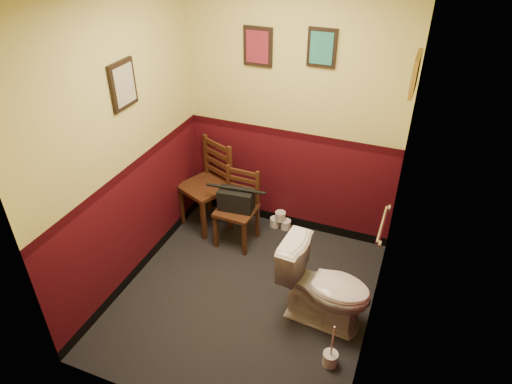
% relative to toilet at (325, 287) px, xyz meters
% --- Properties ---
extents(floor, '(2.20, 2.40, 0.00)m').
position_rel_toilet_xyz_m(floor, '(-0.72, 0.00, -0.38)').
color(floor, black).
rests_on(floor, ground).
extents(wall_back, '(2.20, 0.00, 2.70)m').
position_rel_toilet_xyz_m(wall_back, '(-0.72, 1.20, 0.97)').
color(wall_back, '#410A12').
rests_on(wall_back, ground).
extents(wall_front, '(2.20, 0.00, 2.70)m').
position_rel_toilet_xyz_m(wall_front, '(-0.72, -1.20, 0.97)').
color(wall_front, '#410A12').
rests_on(wall_front, ground).
extents(wall_left, '(0.00, 2.40, 2.70)m').
position_rel_toilet_xyz_m(wall_left, '(-1.82, 0.00, 0.97)').
color(wall_left, '#410A12').
rests_on(wall_left, ground).
extents(wall_right, '(0.00, 2.40, 2.70)m').
position_rel_toilet_xyz_m(wall_right, '(0.38, 0.00, 0.97)').
color(wall_right, '#410A12').
rests_on(wall_right, ground).
extents(grab_bar, '(0.05, 0.56, 0.06)m').
position_rel_toilet_xyz_m(grab_bar, '(0.35, 0.25, 0.57)').
color(grab_bar, silver).
rests_on(grab_bar, wall_right).
extents(framed_print_back_a, '(0.28, 0.04, 0.36)m').
position_rel_toilet_xyz_m(framed_print_back_a, '(-1.07, 1.18, 1.57)').
color(framed_print_back_a, black).
rests_on(framed_print_back_a, wall_back).
extents(framed_print_back_b, '(0.26, 0.04, 0.34)m').
position_rel_toilet_xyz_m(framed_print_back_b, '(-0.47, 1.18, 1.62)').
color(framed_print_back_b, black).
rests_on(framed_print_back_b, wall_back).
extents(framed_print_left, '(0.04, 0.30, 0.38)m').
position_rel_toilet_xyz_m(framed_print_left, '(-1.80, 0.10, 1.47)').
color(framed_print_left, black).
rests_on(framed_print_left, wall_left).
extents(framed_print_right, '(0.04, 0.34, 0.28)m').
position_rel_toilet_xyz_m(framed_print_right, '(0.36, 0.60, 1.67)').
color(framed_print_right, olive).
rests_on(framed_print_right, wall_right).
extents(toilet, '(0.81, 0.50, 0.76)m').
position_rel_toilet_xyz_m(toilet, '(0.00, 0.00, 0.00)').
color(toilet, white).
rests_on(toilet, floor).
extents(toilet_brush, '(0.12, 0.12, 0.43)m').
position_rel_toilet_xyz_m(toilet_brush, '(0.18, -0.43, -0.31)').
color(toilet_brush, silver).
rests_on(toilet_brush, floor).
extents(chair_left, '(0.60, 0.60, 0.97)m').
position_rel_toilet_xyz_m(chair_left, '(-1.55, 0.92, 0.10)').
color(chair_left, '#3D2012').
rests_on(chair_left, floor).
extents(chair_right, '(0.39, 0.39, 0.81)m').
position_rel_toilet_xyz_m(chair_right, '(-1.12, 0.74, 0.03)').
color(chair_right, '#3D2012').
rests_on(chair_right, floor).
extents(handbag, '(0.37, 0.21, 0.26)m').
position_rel_toilet_xyz_m(handbag, '(-1.12, 0.71, 0.16)').
color(handbag, black).
rests_on(handbag, chair_right).
extents(tp_stack, '(0.24, 0.12, 0.21)m').
position_rel_toilet_xyz_m(tp_stack, '(-0.77, 1.11, -0.30)').
color(tp_stack, silver).
rests_on(tp_stack, floor).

